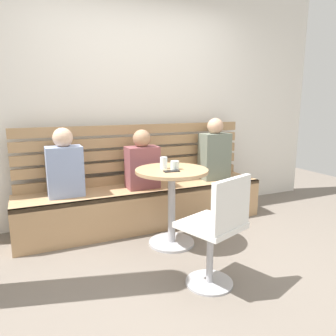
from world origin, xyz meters
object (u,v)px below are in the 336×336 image
(cafe_table, at_px, (172,192))
(person_adult, at_px, (215,152))
(person_child_left, at_px, (65,166))
(booth_bench, at_px, (146,206))
(cup_glass_short, at_px, (175,165))
(phone_on_table, at_px, (172,171))
(white_chair, at_px, (218,228))
(cup_water_clear, at_px, (164,163))
(person_child_middle, at_px, (142,163))

(cafe_table, xyz_separation_m, person_adult, (0.84, 0.59, 0.25))
(person_child_left, bearing_deg, booth_bench, -0.69)
(cup_glass_short, xyz_separation_m, phone_on_table, (-0.07, -0.07, -0.04))
(white_chair, distance_m, cup_water_clear, 0.93)
(person_child_left, height_order, cup_glass_short, person_child_left)
(cup_water_clear, xyz_separation_m, phone_on_table, (0.01, -0.15, -0.05))
(person_adult, xyz_separation_m, phone_on_table, (-0.88, -0.68, -0.02))
(booth_bench, distance_m, person_child_left, 0.98)
(phone_on_table, bearing_deg, person_child_middle, 10.59)
(booth_bench, bearing_deg, cup_glass_short, -82.13)
(booth_bench, relative_size, person_child_middle, 4.29)
(cafe_table, bearing_deg, phone_on_table, -115.28)
(cup_water_clear, bearing_deg, phone_on_table, -84.97)
(cup_water_clear, relative_size, cup_glass_short, 1.38)
(cafe_table, distance_m, cup_water_clear, 0.29)
(person_child_left, bearing_deg, cup_glass_short, -32.80)
(person_adult, distance_m, phone_on_table, 1.12)
(booth_bench, relative_size, cafe_table, 3.65)
(person_adult, bearing_deg, cafe_table, -144.93)
(white_chair, relative_size, person_child_left, 1.26)
(booth_bench, height_order, cafe_table, cafe_table)
(white_chair, height_order, cup_water_clear, same)
(cafe_table, distance_m, person_child_middle, 0.59)
(cup_water_clear, bearing_deg, person_child_middle, 94.55)
(cafe_table, height_order, cup_water_clear, cup_water_clear)
(cafe_table, distance_m, white_chair, 0.81)
(cafe_table, height_order, person_child_left, person_child_left)
(white_chair, distance_m, cup_glass_short, 0.85)
(white_chair, relative_size, phone_on_table, 6.07)
(person_adult, bearing_deg, person_child_middle, -177.30)
(cafe_table, bearing_deg, cup_glass_short, -39.00)
(person_child_left, bearing_deg, cafe_table, -32.63)
(cafe_table, bearing_deg, booth_bench, 95.80)
(cup_water_clear, bearing_deg, person_adult, 30.83)
(cafe_table, height_order, person_child_middle, person_child_middle)
(cup_glass_short, bearing_deg, person_adult, 36.67)
(booth_bench, distance_m, cup_water_clear, 0.76)
(person_adult, xyz_separation_m, person_child_left, (-1.73, -0.02, -0.03))
(cup_glass_short, bearing_deg, cup_water_clear, 137.10)
(phone_on_table, bearing_deg, cup_glass_short, -36.38)
(person_adult, relative_size, cup_water_clear, 6.63)
(phone_on_table, bearing_deg, booth_bench, 7.12)
(cup_glass_short, bearing_deg, cafe_table, 141.00)
(person_child_middle, height_order, cup_water_clear, person_child_middle)
(phone_on_table, bearing_deg, white_chair, -171.44)
(cafe_table, bearing_deg, white_chair, -90.72)
(white_chair, xyz_separation_m, person_adult, (0.85, 1.40, 0.30))
(booth_bench, height_order, person_child_middle, person_child_middle)
(white_chair, bearing_deg, cafe_table, 89.28)
(person_adult, relative_size, phone_on_table, 5.21)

